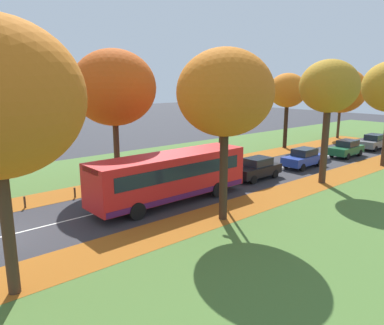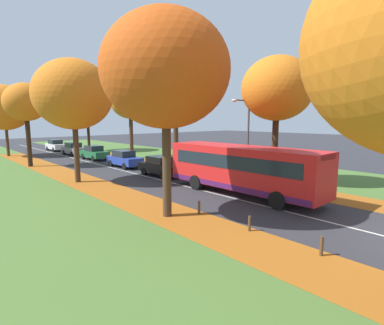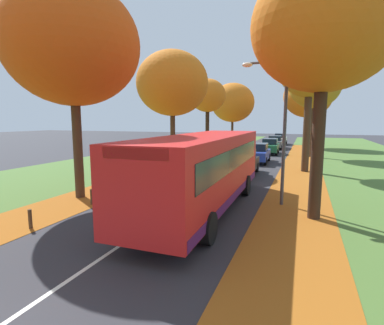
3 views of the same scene
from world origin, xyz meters
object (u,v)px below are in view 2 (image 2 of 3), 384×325
(tree_right_far, at_px, (130,101))
(bollard_fourth, at_px, (199,208))
(bus, at_px, (242,167))
(tree_left_mid, at_px, (73,95))
(streetlamp_right, at_px, (245,132))
(tree_left_far, at_px, (26,103))
(car_grey_fourth_in_line, at_px, (74,149))
(car_black_lead, at_px, (161,166))
(car_white_trailing, at_px, (56,145))
(bollard_second, at_px, (322,246))
(tree_right_mid, at_px, (176,95))
(tree_right_near, at_px, (277,89))
(tree_left_near, at_px, (166,70))
(tree_left_distant, at_px, (4,108))
(bollard_third, at_px, (250,224))
(car_blue_following, at_px, (124,159))
(car_green_third_in_line, at_px, (94,153))
(tree_right_distant, at_px, (87,105))

(tree_right_far, xyz_separation_m, bollard_fourth, (-8.95, -21.14, -6.43))
(tree_right_far, bearing_deg, bus, -102.05)
(tree_left_mid, xyz_separation_m, streetlamp_right, (8.65, -8.65, -2.61))
(tree_left_mid, bearing_deg, tree_left_far, 92.94)
(car_grey_fourth_in_line, bearing_deg, car_black_lead, -90.75)
(tree_left_far, relative_size, car_white_trailing, 1.91)
(bollard_second, relative_size, bollard_fourth, 1.05)
(tree_right_mid, bearing_deg, bollard_fourth, -124.88)
(tree_left_mid, xyz_separation_m, tree_right_near, (10.22, -10.08, 0.34))
(tree_left_far, relative_size, tree_right_near, 0.90)
(tree_left_near, bearing_deg, tree_left_mid, 90.53)
(tree_left_distant, distance_m, bollard_third, 36.58)
(car_grey_fourth_in_line, relative_size, car_white_trailing, 1.01)
(tree_left_distant, relative_size, bollard_third, 13.51)
(streetlamp_right, bearing_deg, car_blue_following, 101.46)
(tree_left_far, height_order, car_blue_following, tree_left_far)
(car_black_lead, bearing_deg, bus, -89.28)
(bollard_fourth, bearing_deg, tree_right_mid, 55.12)
(bus, relative_size, car_grey_fourth_in_line, 2.45)
(tree_left_far, distance_m, tree_right_near, 23.25)
(car_green_third_in_line, bearing_deg, bollard_fourth, -102.18)
(bollard_fourth, relative_size, car_green_third_in_line, 0.16)
(car_grey_fourth_in_line, height_order, car_white_trailing, same)
(bus, bearing_deg, bollard_third, -138.75)
(tree_right_near, relative_size, bollard_second, 12.88)
(bollard_second, bearing_deg, streetlamp_right, 50.91)
(tree_right_mid, bearing_deg, tree_left_near, -130.92)
(tree_right_far, relative_size, bollard_second, 12.87)
(bollard_third, bearing_deg, tree_left_mid, 95.59)
(bollard_third, bearing_deg, car_black_lead, 69.75)
(bollard_fourth, distance_m, streetlamp_right, 8.47)
(bus, xyz_separation_m, car_blue_following, (0.01, 14.34, -0.89))
(bollard_fourth, height_order, bus, bus)
(car_blue_following, relative_size, car_white_trailing, 1.00)
(car_green_third_in_line, bearing_deg, streetlamp_right, -83.20)
(tree_left_mid, height_order, car_green_third_in_line, tree_left_mid)
(bollard_fourth, bearing_deg, bollard_third, -90.14)
(car_white_trailing, bearing_deg, car_grey_fourth_in_line, -90.79)
(bollard_fourth, height_order, car_grey_fourth_in_line, car_grey_fourth_in_line)
(car_green_third_in_line, bearing_deg, tree_left_far, -175.71)
(bollard_second, relative_size, car_blue_following, 0.16)
(tree_right_far, distance_m, bus, 21.16)
(tree_right_distant, bearing_deg, tree_right_near, -89.23)
(tree_left_near, xyz_separation_m, tree_right_distant, (9.71, 31.22, -0.18))
(bollard_fourth, relative_size, bus, 0.06)
(bollard_fourth, bearing_deg, car_grey_fourth_in_line, 80.43)
(tree_right_distant, relative_size, car_white_trailing, 2.22)
(tree_left_mid, xyz_separation_m, tree_left_distant, (-0.28, 21.54, -0.31))
(car_green_third_in_line, bearing_deg, car_blue_following, -91.55)
(tree_right_mid, bearing_deg, tree_left_far, 136.20)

